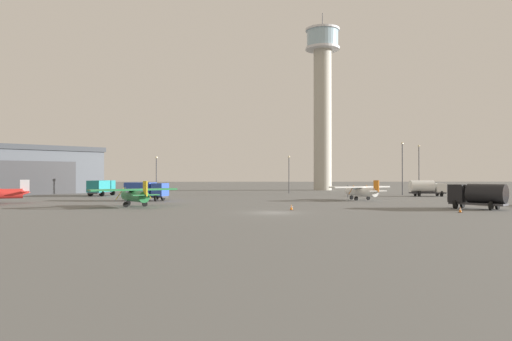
# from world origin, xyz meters

# --- Properties ---
(ground_plane) EXTENTS (400.00, 400.00, 0.00)m
(ground_plane) POSITION_xyz_m (0.00, 0.00, 0.00)
(ground_plane) COLOR #60605E
(control_tower) EXTENTS (8.47, 8.47, 44.32)m
(control_tower) POSITION_xyz_m (16.42, 69.72, 24.06)
(control_tower) COLOR #B2AD9E
(control_tower) RESTS_ON ground_plane
(hangar) EXTENTS (37.40, 37.31, 9.73)m
(hangar) POSITION_xyz_m (-51.58, 52.88, 4.88)
(hangar) COLOR #4C5159
(hangar) RESTS_ON ground_plane
(airplane_white) EXTENTS (10.16, 8.08, 3.10)m
(airplane_white) POSITION_xyz_m (14.96, 23.35, 1.45)
(airplane_white) COLOR white
(airplane_white) RESTS_ON ground_plane
(airplane_green) EXTENTS (10.04, 8.14, 3.21)m
(airplane_green) POSITION_xyz_m (-16.36, 9.11, 1.50)
(airplane_green) COLOR #287A42
(airplane_green) RESTS_ON ground_plane
(truck_box_blue) EXTENTS (6.67, 4.34, 2.74)m
(truck_box_blue) POSITION_xyz_m (-17.82, 22.77, 1.59)
(truck_box_blue) COLOR #38383D
(truck_box_blue) RESTS_ON ground_plane
(truck_fuel_tanker_black) EXTENTS (5.78, 5.89, 2.90)m
(truck_fuel_tanker_black) POSITION_xyz_m (23.70, 4.45, 1.66)
(truck_fuel_tanker_black) COLOR #38383D
(truck_fuel_tanker_black) RESTS_ON ground_plane
(truck_box_teal) EXTENTS (3.86, 7.19, 2.84)m
(truck_box_teal) POSITION_xyz_m (-29.34, 39.00, 1.65)
(truck_box_teal) COLOR #38383D
(truck_box_teal) RESTS_ON ground_plane
(truck_fuel_tanker_white) EXTENTS (6.22, 3.05, 2.87)m
(truck_fuel_tanker_white) POSITION_xyz_m (29.77, 36.00, 1.59)
(truck_fuel_tanker_white) COLOR #38383D
(truck_fuel_tanker_white) RESTS_ON ground_plane
(light_post_west) EXTENTS (0.44, 0.44, 7.85)m
(light_post_west) POSITION_xyz_m (6.25, 50.46, 4.73)
(light_post_west) COLOR #38383D
(light_post_west) RESTS_ON ground_plane
(light_post_east) EXTENTS (0.44, 0.44, 9.86)m
(light_post_east) POSITION_xyz_m (31.88, 45.54, 5.79)
(light_post_east) COLOR #38383D
(light_post_east) RESTS_ON ground_plane
(light_post_north) EXTENTS (0.44, 0.44, 10.15)m
(light_post_north) POSITION_xyz_m (27.20, 41.48, 5.93)
(light_post_north) COLOR #38383D
(light_post_north) RESTS_ON ground_plane
(light_post_centre) EXTENTS (0.44, 0.44, 7.58)m
(light_post_centre) POSITION_xyz_m (-20.82, 47.42, 4.59)
(light_post_centre) COLOR #38383D
(light_post_centre) RESTS_ON ground_plane
(traffic_cone_near_left) EXTENTS (0.36, 0.36, 0.59)m
(traffic_cone_near_left) POSITION_xyz_m (19.47, -0.38, 0.29)
(traffic_cone_near_left) COLOR black
(traffic_cone_near_left) RESTS_ON ground_plane
(traffic_cone_near_right) EXTENTS (0.36, 0.36, 0.62)m
(traffic_cone_near_right) POSITION_xyz_m (2.25, 3.59, 0.31)
(traffic_cone_near_right) COLOR black
(traffic_cone_near_right) RESTS_ON ground_plane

